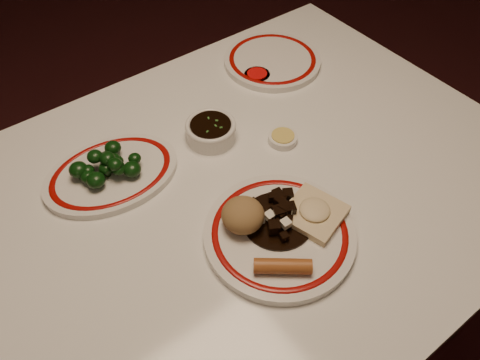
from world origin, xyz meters
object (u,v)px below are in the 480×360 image
(spring_roll, at_px, (283,266))
(soy_bowl, at_px, (211,131))
(broccoli_pile, at_px, (107,165))
(rice_mound, at_px, (243,215))
(broccoli_plate, at_px, (111,174))
(fried_wonton, at_px, (314,213))
(dining_table, at_px, (242,211))
(main_plate, at_px, (279,234))
(stirfry_heap, at_px, (278,215))

(spring_roll, xyz_separation_m, soy_bowl, (0.10, 0.35, -0.01))
(broccoli_pile, xyz_separation_m, soy_bowl, (0.23, -0.03, -0.02))
(rice_mound, height_order, broccoli_plate, rice_mound)
(spring_roll, xyz_separation_m, fried_wonton, (0.12, 0.05, -0.00))
(dining_table, bearing_deg, fried_wonton, -72.64)
(main_plate, bearing_deg, spring_roll, -127.18)
(spring_roll, bearing_deg, dining_table, 18.83)
(dining_table, height_order, rice_mound, rice_mound)
(main_plate, height_order, spring_roll, spring_roll)
(main_plate, bearing_deg, rice_mound, 129.48)
(main_plate, distance_m, fried_wonton, 0.08)
(soy_bowl, bearing_deg, rice_mound, -111.35)
(broccoli_pile, height_order, soy_bowl, broccoli_pile)
(spring_roll, relative_size, soy_bowl, 0.90)
(dining_table, height_order, spring_roll, spring_roll)
(broccoli_pile, bearing_deg, stirfry_heap, -56.14)
(main_plate, xyz_separation_m, stirfry_heap, (0.02, 0.03, 0.02))
(dining_table, height_order, main_plate, main_plate)
(rice_mound, xyz_separation_m, spring_roll, (-0.00, -0.12, -0.01))
(stirfry_heap, bearing_deg, broccoli_plate, 123.36)
(main_plate, xyz_separation_m, broccoli_pile, (-0.18, 0.32, 0.03))
(main_plate, height_order, soy_bowl, soy_bowl)
(spring_roll, bearing_deg, fried_wonton, -28.51)
(soy_bowl, bearing_deg, main_plate, -99.57)
(dining_table, bearing_deg, broccoli_plate, 139.04)
(broccoli_pile, distance_m, soy_bowl, 0.23)
(soy_bowl, bearing_deg, fried_wonton, -85.48)
(stirfry_heap, distance_m, broccoli_plate, 0.35)
(spring_roll, bearing_deg, soy_bowl, 22.70)
(spring_roll, distance_m, stirfry_heap, 0.11)
(dining_table, distance_m, main_plate, 0.18)
(main_plate, relative_size, spring_roll, 3.59)
(rice_mound, xyz_separation_m, soy_bowl, (0.09, 0.24, -0.03))
(dining_table, xyz_separation_m, spring_roll, (-0.07, -0.21, 0.12))
(main_plate, relative_size, stirfry_heap, 2.65)
(stirfry_heap, bearing_deg, main_plate, -122.30)
(main_plate, distance_m, rice_mound, 0.08)
(dining_table, height_order, fried_wonton, fried_wonton)
(spring_roll, relative_size, broccoli_pile, 0.72)
(rice_mound, xyz_separation_m, broccoli_pile, (-0.14, 0.27, -0.01))
(dining_table, distance_m, spring_roll, 0.25)
(rice_mound, xyz_separation_m, stirfry_heap, (0.06, -0.03, -0.02))
(dining_table, xyz_separation_m, rice_mound, (-0.07, -0.09, 0.14))
(main_plate, xyz_separation_m, spring_roll, (-0.05, -0.06, 0.02))
(rice_mound, bearing_deg, spring_roll, -92.11)
(rice_mound, height_order, soy_bowl, rice_mound)
(spring_roll, xyz_separation_m, broccoli_plate, (-0.13, 0.38, -0.02))
(dining_table, distance_m, broccoli_pile, 0.30)
(main_plate, xyz_separation_m, broccoli_plate, (-0.18, 0.32, -0.00))
(fried_wonton, bearing_deg, spring_roll, -156.55)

